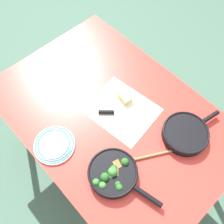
% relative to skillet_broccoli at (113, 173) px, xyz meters
% --- Properties ---
extents(ground_plane, '(14.00, 14.00, 0.00)m').
position_rel_skillet_broccoli_xyz_m(ground_plane, '(-0.25, 0.23, -0.75)').
color(ground_plane, '#476B56').
extents(dining_table_red, '(1.34, 0.92, 0.72)m').
position_rel_skillet_broccoli_xyz_m(dining_table_red, '(-0.25, 0.23, -0.10)').
color(dining_table_red, red).
rests_on(dining_table_red, ground_plane).
extents(skillet_broccoli, '(0.39, 0.24, 0.07)m').
position_rel_skillet_broccoli_xyz_m(skillet_broccoli, '(0.00, 0.00, 0.00)').
color(skillet_broccoli, black).
rests_on(skillet_broccoli, dining_table_red).
extents(skillet_eggs, '(0.24, 0.35, 0.05)m').
position_rel_skillet_broccoli_xyz_m(skillet_eggs, '(0.10, 0.42, -0.00)').
color(skillet_eggs, black).
rests_on(skillet_eggs, dining_table_red).
extents(wooden_spoon, '(0.22, 0.36, 0.02)m').
position_rel_skillet_broccoli_xyz_m(wooden_spoon, '(0.10, 0.28, -0.02)').
color(wooden_spoon, '#996B42').
rests_on(wooden_spoon, dining_table_red).
extents(parchment_sheet, '(0.40, 0.35, 0.00)m').
position_rel_skillet_broccoli_xyz_m(parchment_sheet, '(-0.23, 0.28, -0.03)').
color(parchment_sheet, silver).
rests_on(parchment_sheet, dining_table_red).
extents(grater_knife, '(0.18, 0.19, 0.02)m').
position_rel_skillet_broccoli_xyz_m(grater_knife, '(-0.25, 0.24, -0.02)').
color(grater_knife, silver).
rests_on(grater_knife, dining_table_red).
extents(cheese_block, '(0.09, 0.07, 0.04)m').
position_rel_skillet_broccoli_xyz_m(cheese_block, '(-0.28, 0.35, -0.01)').
color(cheese_block, '#EFD67A').
rests_on(cheese_block, dining_table_red).
extents(dinner_plate_stack, '(0.21, 0.21, 0.03)m').
position_rel_skillet_broccoli_xyz_m(dinner_plate_stack, '(-0.32, -0.12, -0.02)').
color(dinner_plate_stack, silver).
rests_on(dinner_plate_stack, dining_table_red).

